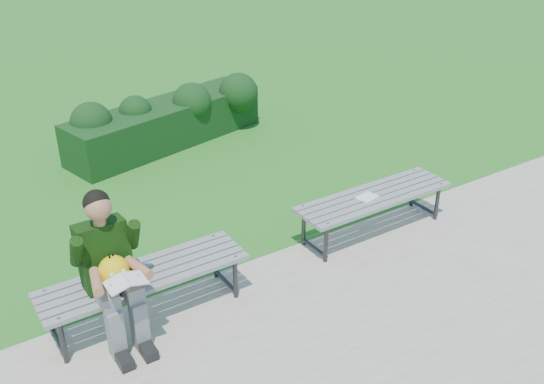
% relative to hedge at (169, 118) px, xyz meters
% --- Properties ---
extents(ground, '(80.00, 80.00, 0.00)m').
position_rel_hedge_xyz_m(ground, '(-0.31, -3.28, -0.39)').
color(ground, '#266813').
rests_on(ground, ground).
extents(walkway, '(30.00, 3.50, 0.02)m').
position_rel_hedge_xyz_m(walkway, '(-0.31, -5.03, -0.38)').
color(walkway, '#BFB6A2').
rests_on(walkway, ground).
extents(hedge, '(3.09, 1.44, 0.87)m').
position_rel_hedge_xyz_m(hedge, '(0.00, 0.00, 0.00)').
color(hedge, '#134211').
rests_on(hedge, ground).
extents(bench_left, '(1.80, 0.50, 0.46)m').
position_rel_hedge_xyz_m(bench_left, '(-1.82, -3.52, 0.03)').
color(bench_left, gray).
rests_on(bench_left, walkway).
extents(bench_right, '(1.80, 0.50, 0.46)m').
position_rel_hedge_xyz_m(bench_right, '(0.79, -3.51, 0.03)').
color(bench_right, gray).
rests_on(bench_right, walkway).
extents(seated_boy, '(0.56, 0.76, 1.31)m').
position_rel_hedge_xyz_m(seated_boy, '(-2.12, -3.62, 0.33)').
color(seated_boy, slate).
rests_on(seated_boy, walkway).
extents(paper_sheet, '(0.25, 0.20, 0.01)m').
position_rel_hedge_xyz_m(paper_sheet, '(0.69, -3.51, 0.08)').
color(paper_sheet, white).
rests_on(paper_sheet, bench_right).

